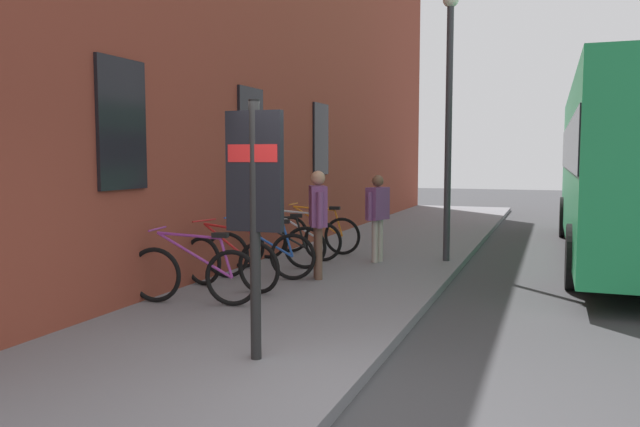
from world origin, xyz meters
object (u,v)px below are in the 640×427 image
Objects in this scene: pedestrian_by_facade at (378,209)px; bicycle_end_of_row at (296,239)px; bicycle_far_end at (317,234)px; bicycle_nearest_sign at (260,254)px; bicycle_leaning_wall at (275,246)px; bicycle_under_window at (194,274)px; city_bus at (638,161)px; bicycle_beside_lamp at (230,262)px; pedestrian_near_bus at (318,213)px; street_lamp at (449,102)px; transit_info_sign at (255,188)px.

bicycle_end_of_row is at bearing 101.87° from pedestrian_by_facade.
bicycle_nearest_sign is at bearing -178.06° from bicycle_far_end.
bicycle_nearest_sign and bicycle_leaning_wall have the same top height.
bicycle_end_of_row is at bearing 1.81° from bicycle_under_window.
bicycle_leaning_wall is 7.20m from city_bus.
pedestrian_by_facade is (3.01, -1.34, 0.56)m from bicycle_beside_lamp.
bicycle_under_window is 1.03× the size of bicycle_leaning_wall.
bicycle_far_end is 6.34m from city_bus.
pedestrian_by_facade is 1.88m from pedestrian_near_bus.
bicycle_beside_lamp is 2.70m from bicycle_end_of_row.
pedestrian_near_bus is 0.35× the size of street_lamp.
bicycle_beside_lamp and bicycle_leaning_wall have the same top height.
pedestrian_by_facade is at bearing 120.91° from city_bus.
bicycle_end_of_row is at bearing 18.86° from transit_info_sign.
city_bus is at bearing -41.06° from bicycle_under_window.
bicycle_under_window is 1.13× the size of pedestrian_by_facade.
pedestrian_by_facade is at bearing -13.97° from pedestrian_near_bus.
pedestrian_near_bus is (2.16, -0.89, 0.63)m from bicycle_under_window.
street_lamp is (6.26, -0.76, 1.26)m from transit_info_sign.
bicycle_beside_lamp is at bearing 134.42° from city_bus.
bicycle_end_of_row is (1.85, 0.18, 0.00)m from bicycle_nearest_sign.
transit_info_sign is (-2.68, -1.72, 1.21)m from bicycle_beside_lamp.
bicycle_end_of_row is 1.59m from pedestrian_by_facade.
bicycle_end_of_row is at bearing 174.55° from bicycle_far_end.
street_lamp reaches higher than city_bus.
bicycle_end_of_row is 5.81m from transit_info_sign.
bicycle_under_window and bicycle_nearest_sign have the same top height.
bicycle_nearest_sign is 0.93m from bicycle_leaning_wall.
bicycle_beside_lamp is 3.57m from bicycle_far_end.
bicycle_far_end is at bearing 67.68° from pedestrian_by_facade.
pedestrian_by_facade is (-0.56, -1.37, 0.56)m from bicycle_far_end.
bicycle_far_end is 1.06× the size of pedestrian_near_bus.
transit_info_sign is at bearing 154.05° from city_bus.
bicycle_end_of_row is 3.69m from street_lamp.
bicycle_beside_lamp is 1.12× the size of pedestrian_by_facade.
bicycle_beside_lamp is at bearing 175.93° from bicycle_nearest_sign.
bicycle_nearest_sign is 1.02× the size of bicycle_leaning_wall.
bicycle_nearest_sign is at bearing -174.60° from bicycle_end_of_row.
bicycle_leaning_wall is at bearing 130.67° from pedestrian_by_facade.
bicycle_end_of_row is at bearing 2.44° from bicycle_beside_lamp.
pedestrian_by_facade is at bearing -112.32° from bicycle_far_end.
street_lamp reaches higher than transit_info_sign.
city_bus is at bearing -25.95° from transit_info_sign.
transit_info_sign reaches higher than bicycle_under_window.
bicycle_leaning_wall is at bearing 125.10° from street_lamp.
transit_info_sign is (-1.71, -1.72, 1.21)m from bicycle_under_window.
transit_info_sign is at bearing -134.77° from bicycle_under_window.
city_bus reaches higher than bicycle_nearest_sign.
bicycle_far_end is 2.63m from pedestrian_near_bus.
street_lamp is (4.55, -2.48, 2.47)m from bicycle_under_window.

